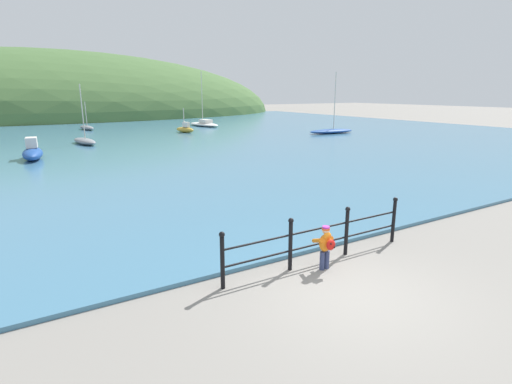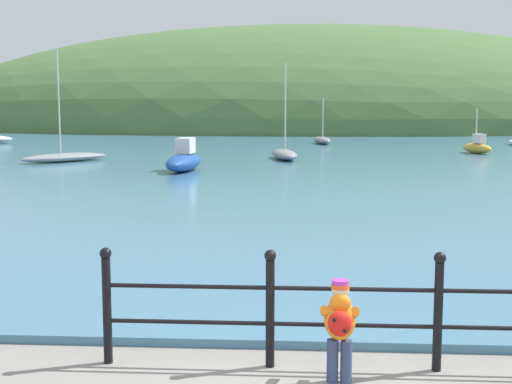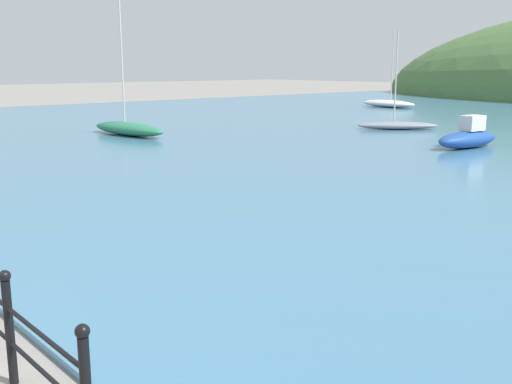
% 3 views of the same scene
% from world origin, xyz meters
% --- Properties ---
extents(ground_plane, '(200.00, 200.00, 0.00)m').
position_xyz_m(ground_plane, '(0.00, 0.00, 0.00)').
color(ground_plane, gray).
extents(water, '(80.00, 60.00, 0.10)m').
position_xyz_m(water, '(0.00, 32.00, 0.05)').
color(water, teal).
rests_on(water, ground).
extents(far_hillside, '(79.96, 43.98, 20.72)m').
position_xyz_m(far_hillside, '(0.00, 69.26, 0.00)').
color(far_hillside, '#476B38').
rests_on(far_hillside, ground).
extents(iron_railing, '(5.11, 0.12, 1.21)m').
position_xyz_m(iron_railing, '(0.40, 1.50, 0.64)').
color(iron_railing, black).
rests_on(iron_railing, ground).
extents(child_in_coat, '(0.39, 0.54, 1.00)m').
position_xyz_m(child_in_coat, '(0.25, 1.11, 0.61)').
color(child_in_coat, navy).
rests_on(child_in_coat, ground).
extents(boat_mid_harbor, '(1.61, 3.61, 4.28)m').
position_xyz_m(boat_mid_harbor, '(-0.89, 26.38, 0.35)').
color(boat_mid_harbor, gray).
rests_on(boat_mid_harbor, water).
extents(boat_nearest_quay, '(1.47, 2.28, 2.25)m').
position_xyz_m(boat_nearest_quay, '(8.62, 30.69, 0.43)').
color(boat_nearest_quay, gold).
rests_on(boat_nearest_quay, water).
extents(boat_far_right, '(1.34, 3.35, 1.22)m').
position_xyz_m(boat_far_right, '(-4.50, 20.76, 0.50)').
color(boat_far_right, '#1E4793').
rests_on(boat_far_right, water).
extents(boat_red_dinghy, '(1.37, 3.05, 2.79)m').
position_xyz_m(boat_red_dinghy, '(1.12, 38.28, 0.33)').
color(boat_red_dinghy, gray).
rests_on(boat_red_dinghy, water).
extents(boat_twin_mast, '(2.43, 5.23, 5.94)m').
position_xyz_m(boat_twin_mast, '(13.09, 36.32, 0.36)').
color(boat_twin_mast, silver).
rests_on(boat_twin_mast, water).
extents(boat_far_left, '(4.71, 1.80, 5.46)m').
position_xyz_m(boat_far_left, '(19.85, 22.92, 0.33)').
color(boat_far_left, '#1E4793').
rests_on(boat_far_left, water).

